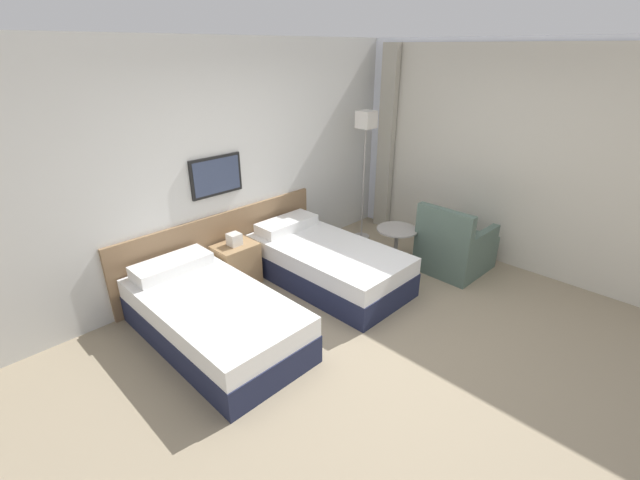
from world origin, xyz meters
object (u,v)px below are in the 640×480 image
(nightstand, at_px, (237,264))
(floor_lamp, at_px, (366,135))
(bed_near_door, at_px, (212,317))
(bed_near_window, at_px, (326,263))
(side_table, at_px, (396,240))
(armchair, at_px, (454,249))

(nightstand, xyz_separation_m, floor_lamp, (2.10, -0.17, 1.24))
(bed_near_door, distance_m, nightstand, 1.06)
(nightstand, bearing_deg, bed_near_door, -137.67)
(bed_near_window, bearing_deg, floor_lamp, 22.40)
(bed_near_door, bearing_deg, floor_lamp, 10.66)
(floor_lamp, bearing_deg, bed_near_window, -157.60)
(nightstand, bearing_deg, side_table, -32.05)
(bed_near_door, xyz_separation_m, side_table, (2.48, -0.35, 0.12))
(bed_near_door, xyz_separation_m, bed_near_window, (1.57, 0.00, 0.00))
(floor_lamp, height_order, armchair, floor_lamp)
(bed_near_door, relative_size, floor_lamp, 1.05)
(floor_lamp, xyz_separation_m, side_table, (-0.40, -0.89, -1.13))
(bed_near_window, bearing_deg, side_table, -20.88)
(bed_near_window, height_order, armchair, armchair)
(bed_near_window, relative_size, armchair, 2.15)
(bed_near_window, height_order, nightstand, nightstand)
(armchair, bearing_deg, bed_near_window, 56.93)
(floor_lamp, bearing_deg, nightstand, 175.35)
(side_table, xyz_separation_m, armchair, (0.44, -0.58, -0.09))
(nightstand, relative_size, side_table, 1.26)
(bed_near_window, relative_size, nightstand, 2.94)
(side_table, bearing_deg, armchair, -52.70)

